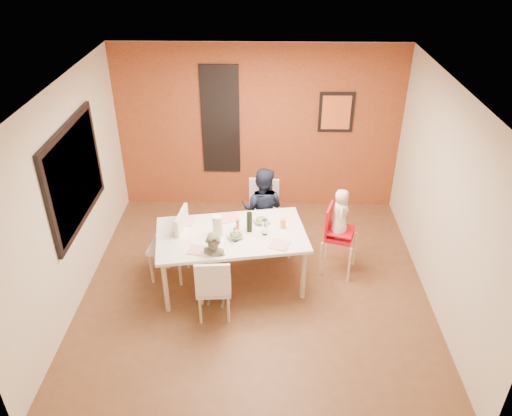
{
  "coord_description": "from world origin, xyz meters",
  "views": [
    {
      "loc": [
        0.12,
        -5.19,
        4.34
      ],
      "look_at": [
        0.0,
        0.3,
        1.05
      ],
      "focal_mm": 35.0,
      "sensor_mm": 36.0,
      "label": 1
    }
  ],
  "objects_px": {
    "child_near": "(215,271)",
    "wine_bottle": "(249,222)",
    "paper_towel_roll": "(217,226)",
    "chair_near": "(214,286)",
    "high_chair": "(336,233)",
    "dining_table": "(231,238)",
    "chair_far": "(263,208)",
    "chair_left": "(174,241)",
    "toddler": "(340,213)",
    "child_far": "(263,209)"
  },
  "relations": [
    {
      "from": "dining_table",
      "to": "chair_far",
      "type": "distance_m",
      "value": 1.17
    },
    {
      "from": "chair_near",
      "to": "toddler",
      "type": "relative_size",
      "value": 1.31
    },
    {
      "from": "chair_far",
      "to": "chair_left",
      "type": "height_order",
      "value": "chair_left"
    },
    {
      "from": "wine_bottle",
      "to": "paper_towel_roll",
      "type": "xyz_separation_m",
      "value": [
        -0.4,
        -0.1,
        0.0
      ]
    },
    {
      "from": "toddler",
      "to": "paper_towel_roll",
      "type": "relative_size",
      "value": 2.44
    },
    {
      "from": "chair_left",
      "to": "child_near",
      "type": "bearing_deg",
      "value": 52.42
    },
    {
      "from": "dining_table",
      "to": "paper_towel_roll",
      "type": "relative_size",
      "value": 7.31
    },
    {
      "from": "toddler",
      "to": "wine_bottle",
      "type": "bearing_deg",
      "value": 105.64
    },
    {
      "from": "dining_table",
      "to": "chair_near",
      "type": "distance_m",
      "value": 0.75
    },
    {
      "from": "chair_far",
      "to": "dining_table",
      "type": "bearing_deg",
      "value": -104.98
    },
    {
      "from": "chair_far",
      "to": "high_chair",
      "type": "distance_m",
      "value": 1.26
    },
    {
      "from": "paper_towel_roll",
      "to": "chair_left",
      "type": "bearing_deg",
      "value": 164.5
    },
    {
      "from": "dining_table",
      "to": "chair_far",
      "type": "xyz_separation_m",
      "value": [
        0.4,
        1.08,
        -0.19
      ]
    },
    {
      "from": "chair_near",
      "to": "high_chair",
      "type": "bearing_deg",
      "value": -151.34
    },
    {
      "from": "chair_far",
      "to": "child_far",
      "type": "relative_size",
      "value": 0.74
    },
    {
      "from": "chair_near",
      "to": "chair_far",
      "type": "xyz_separation_m",
      "value": [
        0.57,
        1.77,
        0.03
      ]
    },
    {
      "from": "chair_far",
      "to": "wine_bottle",
      "type": "bearing_deg",
      "value": -94.05
    },
    {
      "from": "chair_left",
      "to": "paper_towel_roll",
      "type": "bearing_deg",
      "value": 81.44
    },
    {
      "from": "toddler",
      "to": "wine_bottle",
      "type": "distance_m",
      "value": 1.21
    },
    {
      "from": "chair_left",
      "to": "high_chair",
      "type": "height_order",
      "value": "chair_left"
    },
    {
      "from": "wine_bottle",
      "to": "chair_left",
      "type": "bearing_deg",
      "value": 176.33
    },
    {
      "from": "dining_table",
      "to": "child_near",
      "type": "bearing_deg",
      "value": -111.69
    },
    {
      "from": "wine_bottle",
      "to": "paper_towel_roll",
      "type": "relative_size",
      "value": 0.98
    },
    {
      "from": "chair_near",
      "to": "chair_left",
      "type": "xyz_separation_m",
      "value": [
        -0.59,
        0.82,
        0.08
      ]
    },
    {
      "from": "chair_near",
      "to": "paper_towel_roll",
      "type": "height_order",
      "value": "paper_towel_roll"
    },
    {
      "from": "paper_towel_roll",
      "to": "child_near",
      "type": "bearing_deg",
      "value": -91.7
    },
    {
      "from": "child_near",
      "to": "wine_bottle",
      "type": "distance_m",
      "value": 0.77
    },
    {
      "from": "chair_near",
      "to": "child_near",
      "type": "relative_size",
      "value": 0.84
    },
    {
      "from": "dining_table",
      "to": "high_chair",
      "type": "relative_size",
      "value": 2.05
    },
    {
      "from": "dining_table",
      "to": "chair_near",
      "type": "relative_size",
      "value": 2.29
    },
    {
      "from": "toddler",
      "to": "paper_towel_roll",
      "type": "distance_m",
      "value": 1.62
    },
    {
      "from": "dining_table",
      "to": "chair_left",
      "type": "xyz_separation_m",
      "value": [
        -0.77,
        0.13,
        -0.14
      ]
    },
    {
      "from": "child_far",
      "to": "wine_bottle",
      "type": "xyz_separation_m",
      "value": [
        -0.16,
        -0.77,
        0.28
      ]
    },
    {
      "from": "child_near",
      "to": "wine_bottle",
      "type": "height_order",
      "value": "child_near"
    },
    {
      "from": "wine_bottle",
      "to": "child_far",
      "type": "bearing_deg",
      "value": 78.26
    },
    {
      "from": "child_near",
      "to": "chair_left",
      "type": "bearing_deg",
      "value": 150.81
    },
    {
      "from": "paper_towel_roll",
      "to": "chair_far",
      "type": "bearing_deg",
      "value": 63.14
    },
    {
      "from": "dining_table",
      "to": "wine_bottle",
      "type": "bearing_deg",
      "value": 15.17
    },
    {
      "from": "high_chair",
      "to": "wine_bottle",
      "type": "height_order",
      "value": "wine_bottle"
    },
    {
      "from": "dining_table",
      "to": "high_chair",
      "type": "bearing_deg",
      "value": 12.7
    },
    {
      "from": "chair_far",
      "to": "child_near",
      "type": "distance_m",
      "value": 1.64
    },
    {
      "from": "dining_table",
      "to": "high_chair",
      "type": "distance_m",
      "value": 1.43
    },
    {
      "from": "chair_near",
      "to": "child_far",
      "type": "xyz_separation_m",
      "value": [
        0.57,
        1.53,
        0.15
      ]
    },
    {
      "from": "high_chair",
      "to": "paper_towel_roll",
      "type": "bearing_deg",
      "value": 120.65
    },
    {
      "from": "wine_bottle",
      "to": "chair_far",
      "type": "bearing_deg",
      "value": 80.6
    },
    {
      "from": "dining_table",
      "to": "toddler",
      "type": "xyz_separation_m",
      "value": [
        1.42,
        0.3,
        0.21
      ]
    },
    {
      "from": "chair_left",
      "to": "child_near",
      "type": "relative_size",
      "value": 0.97
    },
    {
      "from": "chair_left",
      "to": "chair_near",
      "type": "bearing_deg",
      "value": 42.91
    },
    {
      "from": "dining_table",
      "to": "chair_left",
      "type": "height_order",
      "value": "chair_left"
    },
    {
      "from": "chair_near",
      "to": "wine_bottle",
      "type": "bearing_deg",
      "value": -122.31
    }
  ]
}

